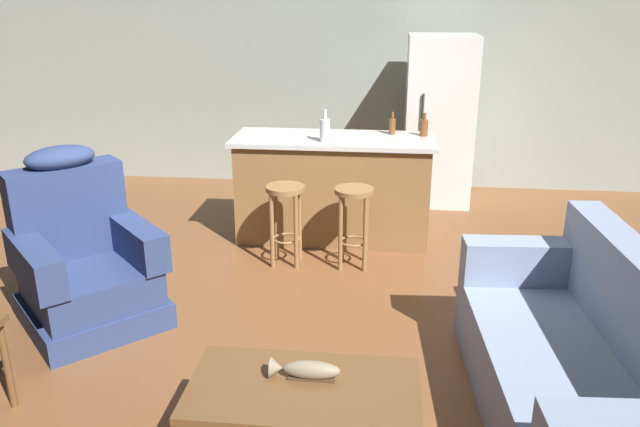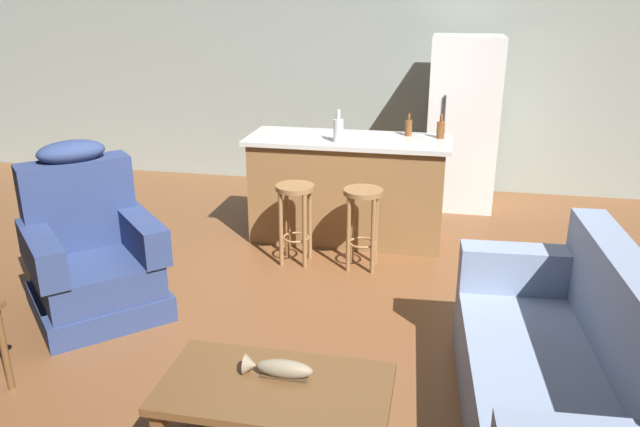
{
  "view_description": "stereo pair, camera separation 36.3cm",
  "coord_description": "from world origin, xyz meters",
  "px_view_note": "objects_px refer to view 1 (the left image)",
  "views": [
    {
      "loc": [
        0.47,
        -4.06,
        2.18
      ],
      "look_at": [
        0.04,
        -0.1,
        0.75
      ],
      "focal_mm": 35.0,
      "sensor_mm": 36.0,
      "label": 1
    },
    {
      "loc": [
        0.83,
        -4.01,
        2.18
      ],
      "look_at": [
        0.04,
        -0.1,
        0.75
      ],
      "focal_mm": 35.0,
      "sensor_mm": 36.0,
      "label": 2
    }
  ],
  "objects_px": {
    "bottle_short_amber": "(424,127)",
    "bar_stool_left": "(286,210)",
    "couch": "(582,368)",
    "bar_stool_right": "(354,213)",
    "bottle_wine_dark": "(325,130)",
    "recliner_near_lamp": "(84,263)",
    "bottle_tall_green": "(392,126)",
    "fish_figurine": "(304,370)",
    "kitchen_island": "(333,188)",
    "coffee_table": "(304,396)",
    "refrigerator": "(439,121)"
  },
  "relations": [
    {
      "from": "fish_figurine",
      "to": "recliner_near_lamp",
      "type": "relative_size",
      "value": 0.28
    },
    {
      "from": "couch",
      "to": "bottle_short_amber",
      "type": "bearing_deg",
      "value": -78.37
    },
    {
      "from": "kitchen_island",
      "to": "bottle_wine_dark",
      "type": "relative_size",
      "value": 6.47
    },
    {
      "from": "couch",
      "to": "bar_stool_right",
      "type": "bearing_deg",
      "value": -59.18
    },
    {
      "from": "fish_figurine",
      "to": "bottle_wine_dark",
      "type": "distance_m",
      "value": 2.77
    },
    {
      "from": "bar_stool_left",
      "to": "refrigerator",
      "type": "height_order",
      "value": "refrigerator"
    },
    {
      "from": "fish_figurine",
      "to": "bottle_short_amber",
      "type": "height_order",
      "value": "bottle_short_amber"
    },
    {
      "from": "coffee_table",
      "to": "refrigerator",
      "type": "xyz_separation_m",
      "value": [
        0.88,
        4.15,
        0.52
      ]
    },
    {
      "from": "kitchen_island",
      "to": "bar_stool_left",
      "type": "xyz_separation_m",
      "value": [
        -0.34,
        -0.63,
        -0.01
      ]
    },
    {
      "from": "coffee_table",
      "to": "recliner_near_lamp",
      "type": "relative_size",
      "value": 0.92
    },
    {
      "from": "bottle_tall_green",
      "to": "bottle_wine_dark",
      "type": "distance_m",
      "value": 0.68
    },
    {
      "from": "bottle_tall_green",
      "to": "bar_stool_left",
      "type": "bearing_deg",
      "value": -136.11
    },
    {
      "from": "recliner_near_lamp",
      "to": "bar_stool_left",
      "type": "relative_size",
      "value": 1.76
    },
    {
      "from": "kitchen_island",
      "to": "bar_stool_left",
      "type": "distance_m",
      "value": 0.72
    },
    {
      "from": "kitchen_island",
      "to": "bottle_short_amber",
      "type": "relative_size",
      "value": 8.61
    },
    {
      "from": "fish_figurine",
      "to": "kitchen_island",
      "type": "xyz_separation_m",
      "value": [
        -0.12,
        2.87,
        0.02
      ]
    },
    {
      "from": "kitchen_island",
      "to": "refrigerator",
      "type": "bearing_deg",
      "value": 50.04
    },
    {
      "from": "coffee_table",
      "to": "bar_stool_right",
      "type": "distance_m",
      "value": 2.32
    },
    {
      "from": "coffee_table",
      "to": "bottle_short_amber",
      "type": "distance_m",
      "value": 3.23
    },
    {
      "from": "couch",
      "to": "refrigerator",
      "type": "relative_size",
      "value": 1.11
    },
    {
      "from": "bottle_wine_dark",
      "to": "refrigerator",
      "type": "bearing_deg",
      "value": 52.18
    },
    {
      "from": "kitchen_island",
      "to": "bottle_wine_dark",
      "type": "height_order",
      "value": "bottle_wine_dark"
    },
    {
      "from": "recliner_near_lamp",
      "to": "bottle_short_amber",
      "type": "distance_m",
      "value": 3.06
    },
    {
      "from": "couch",
      "to": "bar_stool_left",
      "type": "bearing_deg",
      "value": -49.08
    },
    {
      "from": "couch",
      "to": "bottle_tall_green",
      "type": "relative_size",
      "value": 9.7
    },
    {
      "from": "bar_stool_right",
      "to": "recliner_near_lamp",
      "type": "bearing_deg",
      "value": -148.68
    },
    {
      "from": "bottle_tall_green",
      "to": "kitchen_island",
      "type": "bearing_deg",
      "value": -159.79
    },
    {
      "from": "recliner_near_lamp",
      "to": "bottle_tall_green",
      "type": "relative_size",
      "value": 5.98
    },
    {
      "from": "bar_stool_left",
      "to": "bottle_tall_green",
      "type": "xyz_separation_m",
      "value": [
        0.85,
        0.82,
        0.55
      ]
    },
    {
      "from": "bottle_short_amber",
      "to": "bottle_tall_green",
      "type": "bearing_deg",
      "value": 170.8
    },
    {
      "from": "coffee_table",
      "to": "kitchen_island",
      "type": "relative_size",
      "value": 0.61
    },
    {
      "from": "recliner_near_lamp",
      "to": "bottle_tall_green",
      "type": "xyz_separation_m",
      "value": [
        2.07,
        1.9,
        0.6
      ]
    },
    {
      "from": "fish_figurine",
      "to": "refrigerator",
      "type": "xyz_separation_m",
      "value": [
        0.89,
        4.07,
        0.42
      ]
    },
    {
      "from": "bottle_short_amber",
      "to": "recliner_near_lamp",
      "type": "bearing_deg",
      "value": -141.72
    },
    {
      "from": "coffee_table",
      "to": "bar_stool_right",
      "type": "xyz_separation_m",
      "value": [
        0.1,
        2.32,
        0.11
      ]
    },
    {
      "from": "couch",
      "to": "bar_stool_left",
      "type": "xyz_separation_m",
      "value": [
        -1.86,
        1.89,
        0.13
      ]
    },
    {
      "from": "fish_figurine",
      "to": "bar_stool_left",
      "type": "height_order",
      "value": "bar_stool_left"
    },
    {
      "from": "bar_stool_right",
      "to": "couch",
      "type": "bearing_deg",
      "value": -55.6
    },
    {
      "from": "bottle_short_amber",
      "to": "bar_stool_left",
      "type": "bearing_deg",
      "value": -145.73
    },
    {
      "from": "recliner_near_lamp",
      "to": "bar_stool_left",
      "type": "distance_m",
      "value": 1.63
    },
    {
      "from": "coffee_table",
      "to": "couch",
      "type": "distance_m",
      "value": 1.46
    },
    {
      "from": "fish_figurine",
      "to": "couch",
      "type": "distance_m",
      "value": 1.45
    },
    {
      "from": "fish_figurine",
      "to": "kitchen_island",
      "type": "distance_m",
      "value": 2.88
    },
    {
      "from": "refrigerator",
      "to": "bottle_wine_dark",
      "type": "xyz_separation_m",
      "value": [
        -1.07,
        -1.38,
        0.18
      ]
    },
    {
      "from": "bar_stool_left",
      "to": "bottle_tall_green",
      "type": "distance_m",
      "value": 1.3
    },
    {
      "from": "bar_stool_left",
      "to": "bottle_wine_dark",
      "type": "relative_size",
      "value": 2.44
    },
    {
      "from": "bar_stool_right",
      "to": "coffee_table",
      "type": "bearing_deg",
      "value": -92.47
    },
    {
      "from": "bottle_tall_green",
      "to": "bar_stool_right",
      "type": "bearing_deg",
      "value": -109.36
    },
    {
      "from": "fish_figurine",
      "to": "kitchen_island",
      "type": "relative_size",
      "value": 0.19
    },
    {
      "from": "coffee_table",
      "to": "fish_figurine",
      "type": "distance_m",
      "value": 0.12
    }
  ]
}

